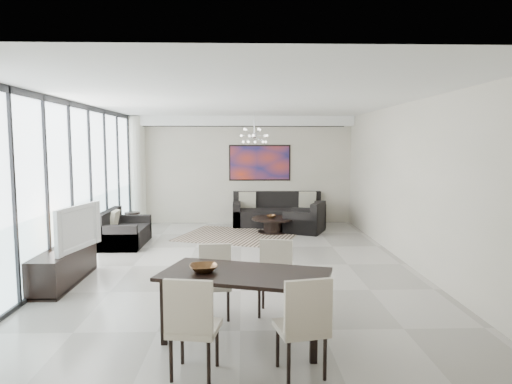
{
  "coord_description": "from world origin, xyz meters",
  "views": [
    {
      "loc": [
        0.04,
        -7.97,
        2.16
      ],
      "look_at": [
        0.29,
        0.65,
        1.25
      ],
      "focal_mm": 32.0,
      "sensor_mm": 36.0,
      "label": 1
    }
  ],
  "objects_px": {
    "coffee_table": "(273,224)",
    "tv_console": "(63,266)",
    "television": "(72,227)",
    "sofa_main": "(278,214)",
    "dining_table": "(245,280)"
  },
  "relations": [
    {
      "from": "coffee_table",
      "to": "tv_console",
      "type": "bearing_deg",
      "value": -131.52
    },
    {
      "from": "tv_console",
      "to": "television",
      "type": "height_order",
      "value": "television"
    },
    {
      "from": "sofa_main",
      "to": "tv_console",
      "type": "distance_m",
      "value": 6.28
    },
    {
      "from": "coffee_table",
      "to": "sofa_main",
      "type": "height_order",
      "value": "sofa_main"
    },
    {
      "from": "coffee_table",
      "to": "dining_table",
      "type": "relative_size",
      "value": 0.52
    },
    {
      "from": "television",
      "to": "dining_table",
      "type": "bearing_deg",
      "value": -117.05
    },
    {
      "from": "coffee_table",
      "to": "television",
      "type": "bearing_deg",
      "value": -130.2
    },
    {
      "from": "dining_table",
      "to": "coffee_table",
      "type": "bearing_deg",
      "value": 83.33
    },
    {
      "from": "coffee_table",
      "to": "dining_table",
      "type": "bearing_deg",
      "value": -96.67
    },
    {
      "from": "sofa_main",
      "to": "dining_table",
      "type": "bearing_deg",
      "value": -97.27
    },
    {
      "from": "sofa_main",
      "to": "dining_table",
      "type": "height_order",
      "value": "sofa_main"
    },
    {
      "from": "sofa_main",
      "to": "television",
      "type": "relative_size",
      "value": 2.02
    },
    {
      "from": "dining_table",
      "to": "tv_console",
      "type": "bearing_deg",
      "value": 143.03
    },
    {
      "from": "sofa_main",
      "to": "coffee_table",
      "type": "bearing_deg",
      "value": -100.67
    },
    {
      "from": "sofa_main",
      "to": "dining_table",
      "type": "relative_size",
      "value": 1.2
    }
  ]
}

